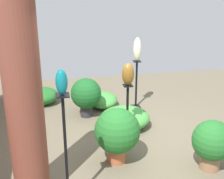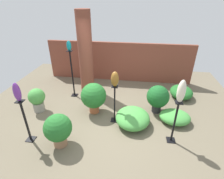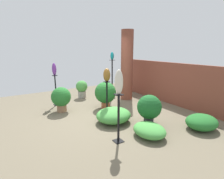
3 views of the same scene
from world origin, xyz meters
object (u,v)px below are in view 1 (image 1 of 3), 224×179
at_px(art_vase_bronze, 128,74).
at_px(art_vase_teal, 62,82).
at_px(pedestal_teal, 66,158).
at_px(art_vase_ivory, 137,49).
at_px(potted_plant_front_left, 86,94).
at_px(pedestal_bronze, 127,116).
at_px(brick_pillar, 24,103).
at_px(pedestal_ivory, 136,86).
at_px(potted_plant_mid_left, 117,132).
at_px(potted_plant_front_right, 212,142).

xyz_separation_m(art_vase_bronze, art_vase_teal, (-1.55, 1.17, 0.46)).
xyz_separation_m(pedestal_teal, art_vase_ivory, (2.99, -1.73, 0.61)).
height_order(art_vase_teal, potted_plant_front_left, art_vase_teal).
distance_m(pedestal_bronze, art_vase_bronze, 0.78).
bearing_deg(pedestal_teal, art_vase_bronze, -36.97).
relative_size(art_vase_bronze, potted_plant_front_left, 0.47).
relative_size(brick_pillar, pedestal_ivory, 2.50).
distance_m(pedestal_bronze, pedestal_ivory, 1.54).
distance_m(brick_pillar, pedestal_teal, 0.86).
xyz_separation_m(pedestal_ivory, potted_plant_front_left, (-0.27, 1.17, -0.00)).
distance_m(pedestal_teal, potted_plant_mid_left, 1.25).
bearing_deg(art_vase_bronze, pedestal_teal, 143.03).
bearing_deg(brick_pillar, potted_plant_front_left, -23.51).
distance_m(brick_pillar, potted_plant_mid_left, 1.64).
bearing_deg(pedestal_bronze, potted_plant_front_right, -136.86).
bearing_deg(pedestal_ivory, potted_plant_front_right, -169.11).
distance_m(brick_pillar, art_vase_teal, 0.69).
distance_m(pedestal_ivory, potted_plant_front_right, 2.61).
height_order(art_vase_ivory, potted_plant_front_right, art_vase_ivory).
relative_size(pedestal_ivory, art_vase_ivory, 2.09).
bearing_deg(potted_plant_front_left, brick_pillar, 156.49).
bearing_deg(art_vase_ivory, pedestal_bronze, 158.63).
bearing_deg(potted_plant_front_right, brick_pillar, 91.45).
height_order(art_vase_bronze, potted_plant_front_right, art_vase_bronze).
height_order(art_vase_teal, potted_plant_front_right, art_vase_teal).
xyz_separation_m(art_vase_ivory, potted_plant_front_right, (-2.56, -0.49, -0.88)).
relative_size(potted_plant_mid_left, potted_plant_front_right, 1.13).
xyz_separation_m(brick_pillar, pedestal_bronze, (1.19, -1.63, -0.87)).
relative_size(pedestal_ivory, potted_plant_front_right, 1.34).
distance_m(art_vase_teal, potted_plant_front_left, 3.04).
xyz_separation_m(brick_pillar, potted_plant_front_right, (0.07, -2.69, -0.89)).
bearing_deg(art_vase_teal, pedestal_ivory, -30.07).
relative_size(potted_plant_mid_left, potted_plant_front_left, 1.10).
bearing_deg(art_vase_bronze, brick_pillar, 126.21).
height_order(pedestal_bronze, potted_plant_mid_left, pedestal_bronze).
xyz_separation_m(pedestal_teal, potted_plant_mid_left, (0.90, -0.84, -0.20)).
height_order(art_vase_ivory, potted_plant_front_left, art_vase_ivory).
distance_m(brick_pillar, pedestal_ivory, 3.53).
distance_m(art_vase_bronze, art_vase_teal, 1.99).
distance_m(brick_pillar, potted_plant_front_left, 2.72).
bearing_deg(pedestal_ivory, potted_plant_mid_left, 156.98).
xyz_separation_m(pedestal_teal, pedestal_ivory, (2.99, -1.73, -0.24)).
bearing_deg(brick_pillar, pedestal_bronze, -53.79).
distance_m(art_vase_bronze, potted_plant_front_left, 1.53).
relative_size(pedestal_ivory, potted_plant_mid_left, 1.18).
height_order(pedestal_ivory, art_vase_ivory, art_vase_ivory).
distance_m(pedestal_ivory, art_vase_bronze, 1.72).
height_order(pedestal_ivory, potted_plant_mid_left, pedestal_ivory).
bearing_deg(brick_pillar, art_vase_bronze, -53.79).
height_order(pedestal_bronze, pedestal_ivory, pedestal_ivory).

